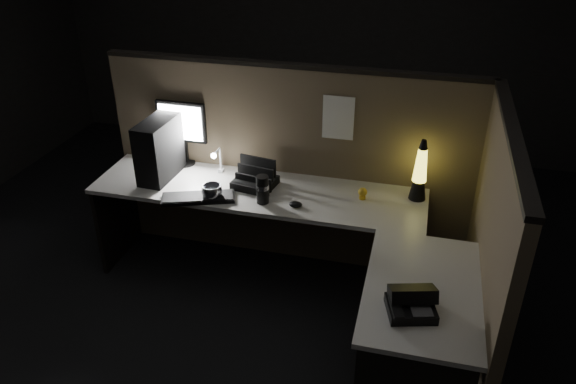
% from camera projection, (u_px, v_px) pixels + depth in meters
% --- Properties ---
extents(floor, '(6.00, 6.00, 0.00)m').
position_uv_depth(floor, '(255.00, 332.00, 3.68)').
color(floor, black).
rests_on(floor, ground).
extents(room_shell, '(6.00, 6.00, 6.00)m').
position_uv_depth(room_shell, '(247.00, 96.00, 2.88)').
color(room_shell, silver).
rests_on(room_shell, ground).
extents(partition_back, '(2.66, 0.06, 1.50)m').
position_uv_depth(partition_back, '(290.00, 168.00, 4.10)').
color(partition_back, brown).
rests_on(partition_back, ground).
extents(partition_right, '(0.06, 1.66, 1.50)m').
position_uv_depth(partition_right, '(486.00, 260.00, 3.11)').
color(partition_right, brown).
rests_on(partition_right, ground).
extents(desk, '(2.60, 1.60, 0.73)m').
position_uv_depth(desk, '(292.00, 242.00, 3.57)').
color(desk, '#B4B3AA').
rests_on(desk, ground).
extents(pc_tower, '(0.20, 0.41, 0.43)m').
position_uv_depth(pc_tower, '(159.00, 149.00, 3.93)').
color(pc_tower, black).
rests_on(pc_tower, desk).
extents(monitor, '(0.37, 0.16, 0.48)m').
position_uv_depth(monitor, '(182.00, 127.00, 4.08)').
color(monitor, black).
rests_on(monitor, desk).
extents(keyboard, '(0.51, 0.32, 0.02)m').
position_uv_depth(keyboard, '(198.00, 198.00, 3.73)').
color(keyboard, black).
rests_on(keyboard, desk).
extents(mouse, '(0.09, 0.07, 0.03)m').
position_uv_depth(mouse, '(296.00, 204.00, 3.65)').
color(mouse, black).
rests_on(mouse, desk).
extents(clip_lamp, '(0.04, 0.16, 0.20)m').
position_uv_depth(clip_lamp, '(217.00, 160.00, 3.98)').
color(clip_lamp, silver).
rests_on(clip_lamp, desk).
extents(organizer, '(0.31, 0.28, 0.21)m').
position_uv_depth(organizer, '(255.00, 179.00, 3.89)').
color(organizer, black).
rests_on(organizer, desk).
extents(lava_lamp, '(0.11, 0.11, 0.43)m').
position_uv_depth(lava_lamp, '(420.00, 175.00, 3.67)').
color(lava_lamp, black).
rests_on(lava_lamp, desk).
extents(travel_mug, '(0.09, 0.09, 0.19)m').
position_uv_depth(travel_mug, '(262.00, 190.00, 3.66)').
color(travel_mug, black).
rests_on(travel_mug, desk).
extents(steel_mug, '(0.18, 0.18, 0.11)m').
position_uv_depth(steel_mug, '(212.00, 192.00, 3.71)').
color(steel_mug, silver).
rests_on(steel_mug, desk).
extents(figurine, '(0.06, 0.06, 0.06)m').
position_uv_depth(figurine, '(363.00, 192.00, 3.72)').
color(figurine, gold).
rests_on(figurine, desk).
extents(pinned_paper, '(0.21, 0.00, 0.31)m').
position_uv_depth(pinned_paper, '(338.00, 118.00, 3.78)').
color(pinned_paper, white).
rests_on(pinned_paper, partition_back).
extents(desk_phone, '(0.27, 0.27, 0.14)m').
position_uv_depth(desk_phone, '(411.00, 302.00, 2.75)').
color(desk_phone, black).
rests_on(desk_phone, desk).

